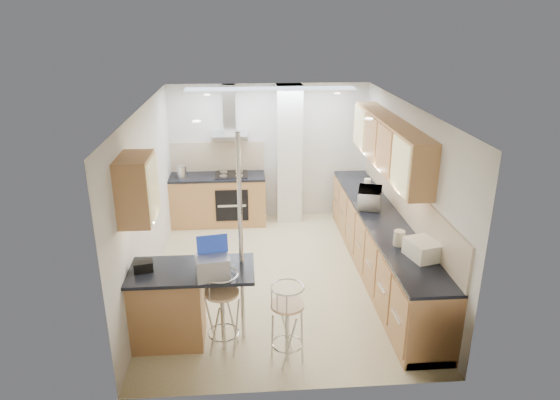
{
  "coord_description": "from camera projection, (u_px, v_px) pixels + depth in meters",
  "views": [
    {
      "loc": [
        -0.48,
        -6.5,
        3.64
      ],
      "look_at": [
        0.03,
        0.2,
        1.13
      ],
      "focal_mm": 32.0,
      "sensor_mm": 36.0,
      "label": 1
    }
  ],
  "objects": [
    {
      "name": "kettle",
      "position": [
        182.0,
        172.0,
        8.76
      ],
      "size": [
        0.16,
        0.16,
        0.23
      ],
      "primitive_type": "cylinder",
      "color": "silver",
      "rests_on": "back_counter"
    },
    {
      "name": "back_counter",
      "position": [
        218.0,
        199.0,
        9.11
      ],
      "size": [
        1.7,
        0.63,
        0.92
      ],
      "color": "#B57B48",
      "rests_on": "ground"
    },
    {
      "name": "room_shell",
      "position": [
        299.0,
        168.0,
        7.22
      ],
      "size": [
        3.64,
        4.84,
        2.51
      ],
      "color": "beige",
      "rests_on": "ground"
    },
    {
      "name": "laptop",
      "position": [
        213.0,
        267.0,
        5.4
      ],
      "size": [
        0.4,
        0.32,
        0.25
      ],
      "primitive_type": "cube",
      "rotation": [
        0.0,
        0.0,
        0.17
      ],
      "color": "#93959A",
      "rests_on": "peninsula"
    },
    {
      "name": "bag",
      "position": [
        143.0,
        266.0,
        5.57
      ],
      "size": [
        0.24,
        0.19,
        0.12
      ],
      "primitive_type": "cube",
      "rotation": [
        0.0,
        0.0,
        0.21
      ],
      "color": "black",
      "rests_on": "peninsula"
    },
    {
      "name": "right_counter",
      "position": [
        380.0,
        244.0,
        7.33
      ],
      "size": [
        0.63,
        4.4,
        0.92
      ],
      "color": "#B57B48",
      "rests_on": "ground"
    },
    {
      "name": "jar_a",
      "position": [
        369.0,
        192.0,
        7.85
      ],
      "size": [
        0.16,
        0.16,
        0.18
      ],
      "primitive_type": "cylinder",
      "rotation": [
        0.0,
        0.0,
        -0.41
      ],
      "color": "white",
      "rests_on": "right_counter"
    },
    {
      "name": "bread_bin",
      "position": [
        423.0,
        249.0,
        5.9
      ],
      "size": [
        0.41,
        0.47,
        0.21
      ],
      "primitive_type": "cube",
      "rotation": [
        0.0,
        0.0,
        0.26
      ],
      "color": "white",
      "rests_on": "right_counter"
    },
    {
      "name": "bar_stool_near",
      "position": [
        223.0,
        312.0,
        5.6
      ],
      "size": [
        0.49,
        0.49,
        1.0
      ],
      "primitive_type": null,
      "rotation": [
        0.0,
        0.0,
        0.24
      ],
      "color": "tan",
      "rests_on": "ground"
    },
    {
      "name": "ground",
      "position": [
        279.0,
        276.0,
        7.38
      ],
      "size": [
        4.8,
        4.8,
        0.0
      ],
      "primitive_type": "plane",
      "color": "tan",
      "rests_on": "ground"
    },
    {
      "name": "microwave",
      "position": [
        370.0,
        198.0,
        7.45
      ],
      "size": [
        0.47,
        0.58,
        0.28
      ],
      "primitive_type": "imported",
      "rotation": [
        0.0,
        0.0,
        1.29
      ],
      "color": "silver",
      "rests_on": "right_counter"
    },
    {
      "name": "jar_d",
      "position": [
        398.0,
        237.0,
        6.32
      ],
      "size": [
        0.12,
        0.12,
        0.13
      ],
      "primitive_type": "cylinder",
      "rotation": [
        0.0,
        0.0,
        -0.17
      ],
      "color": "silver",
      "rests_on": "right_counter"
    },
    {
      "name": "bar_stool_end",
      "position": [
        287.0,
        324.0,
        5.43
      ],
      "size": [
        0.55,
        0.55,
        0.95
      ],
      "primitive_type": null,
      "rotation": [
        0.0,
        0.0,
        0.83
      ],
      "color": "tan",
      "rests_on": "ground"
    },
    {
      "name": "peninsula",
      "position": [
        191.0,
        305.0,
        5.78
      ],
      "size": [
        1.47,
        0.72,
        0.94
      ],
      "color": "#B57B48",
      "rests_on": "ground"
    },
    {
      "name": "jar_c",
      "position": [
        399.0,
        238.0,
        6.22
      ],
      "size": [
        0.19,
        0.19,
        0.19
      ],
      "primitive_type": "cylinder",
      "rotation": [
        0.0,
        0.0,
        -0.43
      ],
      "color": "#C0B49A",
      "rests_on": "right_counter"
    },
    {
      "name": "jar_b",
      "position": [
        367.0,
        183.0,
        8.32
      ],
      "size": [
        0.11,
        0.11,
        0.14
      ],
      "primitive_type": "cylinder",
      "rotation": [
        0.0,
        0.0,
        0.0
      ],
      "color": "white",
      "rests_on": "right_counter"
    }
  ]
}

